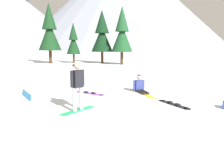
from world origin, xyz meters
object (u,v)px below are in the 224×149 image
Objects in this scene: snowboarder_midground at (140,86)px; pine_tree_broad at (49,31)px; pine_tree_leaning at (122,33)px; loose_snowboard_far_spare at (174,104)px; loose_snowboard_near_left at (27,95)px; pine_tree_slender at (73,41)px; pine_tree_twin at (102,34)px; snowboarder_foreground at (78,85)px; loose_snowboard_near_right at (90,93)px.

pine_tree_broad is (-8.54, 20.09, 4.22)m from snowboarder_midground.
pine_tree_leaning reaches higher than snowboarder_midground.
snowboarder_midground reaches higher than loose_snowboard_far_spare.
loose_snowboard_near_left is 21.59m from pine_tree_slender.
pine_tree_twin reaches higher than pine_tree_slender.
pine_tree_slender is (0.20, 21.38, 3.00)m from loose_snowboard_near_left.
snowboarder_foreground is 0.22× the size of pine_tree_broad.
pine_tree_slender is 7.45m from pine_tree_leaning.
snowboarder_foreground is 24.04m from pine_tree_broad.
snowboarder_midground is at bearing 7.75° from loose_snowboard_near_left.
loose_snowboard_far_spare is (0.84, -2.50, -0.29)m from snowboarder_midground.
snowboarder_midground is at bearing 45.31° from snowboarder_foreground.
pine_tree_leaning is at bearing 85.84° from snowboarder_midground.
snowboarder_midground is 1.16× the size of loose_snowboard_near_right.
pine_tree_twin is at bearing 85.62° from snowboarder_foreground.
loose_snowboard_near_left is 0.19× the size of pine_tree_broad.
pine_tree_broad is (-3.01, 20.85, 4.39)m from loose_snowboard_near_left.
pine_tree_broad reaches higher than loose_snowboard_near_left.
pine_tree_slender is (-2.34, 23.66, 2.18)m from snowboarder_foreground.
pine_tree_broad is 1.12× the size of pine_tree_twin.
loose_snowboard_near_left is at bearing -168.37° from loose_snowboard_near_right.
pine_tree_twin is (4.27, 20.37, 3.90)m from loose_snowboard_near_left.
snowboarder_midground is at bearing 108.62° from loose_snowboard_far_spare.
pine_tree_slender is 3.54m from pine_tree_broad.
pine_tree_broad is (-5.91, 20.25, 4.51)m from loose_snowboard_near_right.
pine_tree_slender reaches higher than snowboarder_midground.
loose_snowboard_far_spare is 0.22× the size of pine_tree_leaning.
pine_tree_twin is at bearing 86.03° from loose_snowboard_near_right.
snowboarder_midground is (2.99, 3.02, -0.64)m from snowboarder_foreground.
pine_tree_broad is at bearing 112.55° from loose_snowboard_far_spare.
snowboarder_foreground is at bearing -134.69° from snowboarder_midground.
pine_tree_broad reaches higher than snowboarder_foreground.
pine_tree_slender is 4.30m from pine_tree_twin.
loose_snowboard_near_left is 0.21× the size of pine_tree_leaning.
snowboarder_midground is 0.25× the size of pine_tree_twin.
pine_tree_leaning is at bearing 77.45° from loose_snowboard_near_right.
loose_snowboard_far_spare is 24.88m from pine_tree_broad.
snowboarder_foreground is at bearing -84.35° from pine_tree_slender.
loose_snowboard_far_spare is 22.58m from pine_tree_twin.
snowboarder_foreground is 0.98× the size of snowboarder_midground.
loose_snowboard_near_right is 20.22m from pine_tree_twin.
pine_tree_slender is at bearing 165.98° from pine_tree_twin.
pine_tree_slender reaches higher than loose_snowboard_near_left.
loose_snowboard_near_left reaches higher than loose_snowboard_far_spare.
pine_tree_twin is (7.28, -0.48, -0.50)m from pine_tree_broad.
loose_snowboard_far_spare is 0.20× the size of pine_tree_broad.
loose_snowboard_near_left is (-2.53, 2.27, -0.82)m from snowboarder_foreground.
pine_tree_leaning reaches higher than loose_snowboard_near_right.
pine_tree_leaning reaches higher than pine_tree_twin.
pine_tree_slender is (-5.33, 20.63, 2.82)m from snowboarder_midground.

